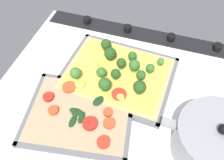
% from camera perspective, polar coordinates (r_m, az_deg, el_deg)
% --- Properties ---
extents(ground_plane, '(0.79, 0.63, 0.03)m').
position_cam_1_polar(ground_plane, '(0.73, 3.82, -4.50)').
color(ground_plane, white).
extents(stove_control_panel, '(0.76, 0.07, 0.03)m').
position_cam_1_polar(stove_control_panel, '(0.90, 8.61, 10.43)').
color(stove_control_panel, black).
rests_on(stove_control_panel, ground_plane).
extents(baking_tray_front, '(0.35, 0.29, 0.01)m').
position_cam_1_polar(baking_tray_front, '(0.76, 1.27, 1.10)').
color(baking_tray_front, slate).
rests_on(baking_tray_front, ground_plane).
extents(broccoli_pizza, '(0.33, 0.26, 0.06)m').
position_cam_1_polar(broccoli_pizza, '(0.75, 1.24, 1.87)').
color(broccoli_pizza, tan).
rests_on(broccoli_pizza, baking_tray_front).
extents(baking_tray_back, '(0.33, 0.28, 0.01)m').
position_cam_1_polar(baking_tray_back, '(0.69, -7.60, -7.93)').
color(baking_tray_back, slate).
rests_on(baking_tray_back, ground_plane).
extents(veggie_pizza_back, '(0.30, 0.25, 0.02)m').
position_cam_1_polar(veggie_pizza_back, '(0.68, -7.26, -7.53)').
color(veggie_pizza_back, tan).
rests_on(veggie_pizza_back, baking_tray_back).
extents(cooking_pot, '(0.26, 0.19, 0.13)m').
position_cam_1_polar(cooking_pot, '(0.64, 22.97, -13.15)').
color(cooking_pot, gray).
rests_on(cooking_pot, ground_plane).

